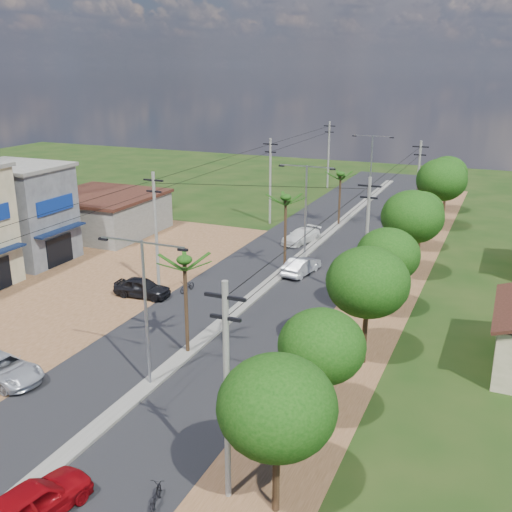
{
  "coord_description": "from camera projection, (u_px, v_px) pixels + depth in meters",
  "views": [
    {
      "loc": [
        16.24,
        -23.49,
        16.15
      ],
      "look_at": [
        -0.08,
        14.26,
        3.0
      ],
      "focal_mm": 42.0,
      "sensor_mm": 36.0,
      "label": 1
    }
  ],
  "objects": [
    {
      "name": "tree_east_h",
      "position": [
        447.0,
        173.0,
        66.8
      ],
      "size": [
        4.4,
        4.4,
        6.52
      ],
      "color": "black",
      "rests_on": "ground"
    },
    {
      "name": "utility_pole_e_b",
      "position": [
        367.0,
        238.0,
        41.3
      ],
      "size": [
        1.6,
        0.24,
        9.0
      ],
      "color": "#605E56",
      "rests_on": "ground"
    },
    {
      "name": "utility_pole_e_c",
      "position": [
        418.0,
        183.0,
        60.53
      ],
      "size": [
        1.6,
        0.24,
        9.0
      ],
      "color": "#605E56",
      "rests_on": "ground"
    },
    {
      "name": "utility_pole_w_d",
      "position": [
        329.0,
        153.0,
        80.87
      ],
      "size": [
        1.6,
        0.24,
        9.0
      ],
      "color": "#605E56",
      "rests_on": "ground"
    },
    {
      "name": "dirt_shoulder_east",
      "position": [
        374.0,
        309.0,
        41.49
      ],
      "size": [
        5.0,
        90.0,
        0.03
      ],
      "primitive_type": "cube",
      "color": "brown",
      "rests_on": "ground"
    },
    {
      "name": "utility_pole_w_c",
      "position": [
        270.0,
        179.0,
        62.51
      ],
      "size": [
        1.6,
        0.24,
        9.0
      ],
      "color": "#605E56",
      "rests_on": "ground"
    },
    {
      "name": "tree_east_a",
      "position": [
        277.0,
        407.0,
        21.39
      ],
      "size": [
        4.4,
        4.4,
        6.37
      ],
      "color": "black",
      "rests_on": "ground"
    },
    {
      "name": "streetlight_mid",
      "position": [
        306.0,
        202.0,
        51.99
      ],
      "size": [
        5.1,
        0.18,
        8.0
      ],
      "color": "gray",
      "rests_on": "ground"
    },
    {
      "name": "palm_median_near",
      "position": [
        185.0,
        264.0,
        33.4
      ],
      "size": [
        2.0,
        2.0,
        6.15
      ],
      "color": "black",
      "rests_on": "ground"
    },
    {
      "name": "palm_median_mid",
      "position": [
        286.0,
        201.0,
        47.28
      ],
      "size": [
        2.0,
        2.0,
        6.55
      ],
      "color": "black",
      "rests_on": "ground"
    },
    {
      "name": "dirt_lot_west",
      "position": [
        38.0,
        294.0,
        44.25
      ],
      "size": [
        18.0,
        46.0,
        0.04
      ],
      "primitive_type": "cube",
      "color": "brown",
      "rests_on": "ground"
    },
    {
      "name": "utility_pole_e_a",
      "position": [
        227.0,
        389.0,
        22.06
      ],
      "size": [
        1.6,
        0.24,
        9.0
      ],
      "color": "#605E56",
      "rests_on": "ground"
    },
    {
      "name": "moto_rider_east",
      "position": [
        156.0,
        497.0,
        22.84
      ],
      "size": [
        1.03,
        1.65,
        0.82
      ],
      "primitive_type": "imported",
      "rotation": [
        0.0,
        0.0,
        3.48
      ],
      "color": "black",
      "rests_on": "ground"
    },
    {
      "name": "tree_east_c",
      "position": [
        368.0,
        282.0,
        32.56
      ],
      "size": [
        4.6,
        4.6,
        6.83
      ],
      "color": "black",
      "rests_on": "ground"
    },
    {
      "name": "car_white_far",
      "position": [
        301.0,
        236.0,
        56.66
      ],
      "size": [
        3.15,
        4.9,
        1.32
      ],
      "primitive_type": "imported",
      "rotation": [
        0.0,
        0.0,
        -0.31
      ],
      "color": "silver",
      "rests_on": "ground"
    },
    {
      "name": "tree_east_f",
      "position": [
        422.0,
        210.0,
        53.16
      ],
      "size": [
        3.8,
        3.8,
        5.52
      ],
      "color": "black",
      "rests_on": "ground"
    },
    {
      "name": "tree_east_g",
      "position": [
        442.0,
        180.0,
        59.51
      ],
      "size": [
        5.0,
        5.0,
        7.38
      ],
      "color": "black",
      "rests_on": "ground"
    },
    {
      "name": "ground",
      "position": [
        150.0,
        386.0,
        31.59
      ],
      "size": [
        160.0,
        160.0,
        0.0
      ],
      "primitive_type": "plane",
      "color": "black",
      "rests_on": "ground"
    },
    {
      "name": "low_shed",
      "position": [
        103.0,
        213.0,
        59.92
      ],
      "size": [
        10.4,
        10.4,
        3.95
      ],
      "color": "#605E56",
      "rests_on": "ground"
    },
    {
      "name": "road",
      "position": [
        261.0,
        291.0,
        44.7
      ],
      "size": [
        12.0,
        110.0,
        0.04
      ],
      "primitive_type": "cube",
      "color": "black",
      "rests_on": "ground"
    },
    {
      "name": "car_parked_silver",
      "position": [
        2.0,
        369.0,
        31.87
      ],
      "size": [
        5.19,
        2.92,
        1.37
      ],
      "primitive_type": "imported",
      "rotation": [
        0.0,
        0.0,
        1.44
      ],
      "color": "#A8AAB0",
      "rests_on": "ground"
    },
    {
      "name": "car_silver_mid",
      "position": [
        301.0,
        266.0,
        48.13
      ],
      "size": [
        2.15,
        4.43,
        1.4
      ],
      "primitive_type": "imported",
      "rotation": [
        0.0,
        0.0,
        2.98
      ],
      "color": "#A8AAB0",
      "rests_on": "ground"
    },
    {
      "name": "median",
      "position": [
        276.0,
        278.0,
        47.3
      ],
      "size": [
        1.0,
        90.0,
        0.18
      ],
      "primitive_type": "cube",
      "color": "#605E56",
      "rests_on": "ground"
    },
    {
      "name": "streetlight_far",
      "position": [
        371.0,
        162.0,
        73.85
      ],
      "size": [
        5.1,
        0.18,
        8.0
      ],
      "color": "gray",
      "rests_on": "ground"
    },
    {
      "name": "tree_east_d",
      "position": [
        388.0,
        255.0,
        38.96
      ],
      "size": [
        4.2,
        4.2,
        6.13
      ],
      "color": "black",
      "rests_on": "ground"
    },
    {
      "name": "moto_rider_west_a",
      "position": [
        187.0,
        287.0,
        44.49
      ],
      "size": [
        0.76,
        1.69,
        0.86
      ],
      "primitive_type": "imported",
      "rotation": [
        0.0,
        0.0,
        -0.12
      ],
      "color": "black",
      "rests_on": "ground"
    },
    {
      "name": "palm_median_far",
      "position": [
        341.0,
        176.0,
        61.46
      ],
      "size": [
        2.0,
        2.0,
        5.85
      ],
      "color": "black",
      "rests_on": "ground"
    },
    {
      "name": "tree_east_b",
      "position": [
        322.0,
        346.0,
        26.82
      ],
      "size": [
        4.0,
        4.0,
        5.83
      ],
      "color": "black",
      "rests_on": "ground"
    },
    {
      "name": "shophouse_grey",
      "position": [
        19.0,
        213.0,
        50.87
      ],
      "size": [
        9.0,
        6.4,
        8.3
      ],
      "color": "#44464B",
      "rests_on": "ground"
    },
    {
      "name": "car_parked_dark",
      "position": [
        142.0,
        288.0,
        43.44
      ],
      "size": [
        4.28,
        1.99,
        1.42
      ],
      "primitive_type": "imported",
      "rotation": [
        0.0,
        0.0,
        1.65
      ],
      "color": "black",
      "rests_on": "ground"
    },
    {
      "name": "tree_east_e",
      "position": [
        412.0,
        217.0,
        45.65
      ],
      "size": [
        4.8,
        4.8,
        7.14
      ],
      "color": "black",
      "rests_on": "ground"
    },
    {
      "name": "streetlight_near",
      "position": [
        145.0,
        301.0,
        30.14
      ],
      "size": [
        5.1,
        0.18,
        8.0
      ],
      "color": "gray",
      "rests_on": "ground"
    },
    {
      "name": "utility_pole_w_b",
      "position": [
        156.0,
        230.0,
        43.28
      ],
      "size": [
        1.6,
        0.24,
        9.0
      ],
      "color": "#605E56",
      "rests_on": "ground"
    },
    {
      "name": "car_red_near",
      "position": [
        33.0,
        503.0,
        21.99
      ],
      "size": [
        2.63,
        4.9,
        1.58
      ],
      "primitive_type": "imported",
      "rotation": [
        0.0,
        0.0,
        2.97
      ],
      "color": "maroon",
      "rests_on": "ground"
    },
    {
      "name": "moto_rider_west_b",
      "position": [
        299.0,
        236.0,
        57.1
      ],
      "size": [
        0.83,
        1.88,
        1.09
      ],
      "primitive_type": "imported",
      "rotation": [
        0.0,
        0.0,
        -0.18
      ],
      "color": "black",
      "rests_on": "ground"
    }
  ]
}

